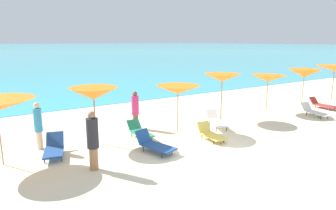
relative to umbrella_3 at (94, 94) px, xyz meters
name	(u,v)px	position (x,y,z in m)	size (l,w,h in m)	color
ground_plane	(109,106)	(3.22, 6.67, -2.07)	(50.00, 100.00, 0.30)	beige
umbrella_3	(94,94)	(0.00, 0.00, 0.00)	(1.79, 1.79, 2.15)	#9E7F59
umbrella_4	(178,90)	(3.41, -0.54, -0.09)	(2.01, 2.01, 2.02)	#9E7F59
umbrella_5	(222,78)	(6.41, 0.03, 0.15)	(1.97, 1.97, 2.27)	#9E7F59
umbrella_6	(268,78)	(9.55, -0.17, -0.06)	(1.94, 1.94, 2.04)	#9E7F59
umbrella_7	(304,73)	(12.78, -0.18, 0.03)	(1.96, 1.96, 2.20)	#9E7F59
umbrella_8	(335,68)	(15.77, -0.34, 0.18)	(2.39, 2.39, 2.29)	#9E7F59
lounge_chair_0	(140,131)	(1.73, -0.28, -1.65)	(0.61, 1.52, 0.59)	#268C66
lounge_chair_1	(211,134)	(3.93, -2.07, -1.67)	(0.66, 1.36, 0.62)	#D8BF4C
lounge_chair_2	(54,148)	(-1.61, -0.42, -1.65)	(1.04, 1.73, 0.62)	#1E478C
lounge_chair_3	(216,121)	(5.31, -0.86, -1.62)	(1.11, 1.78, 0.63)	white
lounge_chair_4	(322,104)	(13.06, -1.31, -1.69)	(0.61, 1.58, 0.57)	#A53333
lounge_chair_6	(154,144)	(1.41, -1.96, -1.63)	(0.96, 1.64, 0.69)	#1E478C
lounge_chair_7	(315,111)	(10.92, -2.13, -1.66)	(0.86, 1.68, 0.61)	white
beachgoer_0	(135,109)	(2.17, 0.96, -1.04)	(0.32, 0.32, 1.67)	brown
beachgoer_3	(93,139)	(-0.87, -2.28, -0.96)	(0.35, 0.35, 1.82)	#A3704C
beachgoer_4	(38,124)	(-1.90, 0.51, -1.00)	(0.28, 0.28, 1.71)	beige
beach_ball	(320,115)	(10.93, -2.41, -1.80)	(0.25, 0.25, 0.25)	white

